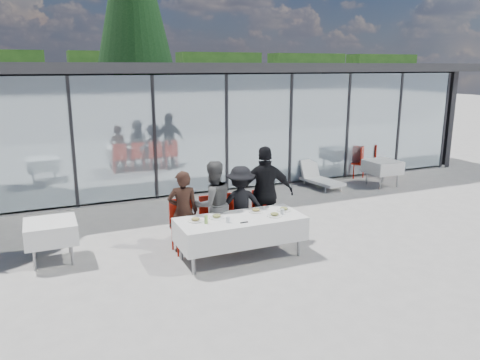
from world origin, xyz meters
The scene contains 26 objects.
ground centered at (0.00, 0.00, 0.00)m, with size 90.00×90.00×0.00m, color gray.
pavilion centered at (2.00, 8.16, 2.15)m, with size 14.80×8.80×3.44m.
treeline centered at (-2.00, 28.00, 2.20)m, with size 62.50×2.00×4.40m.
dining_table centered at (-0.42, -0.27, 0.54)m, with size 2.26×0.96×0.75m.
diner_a centered at (-1.27, 0.42, 0.77)m, with size 0.56×0.56×1.54m, color #321D16.
diner_chair_a centered at (-1.27, 0.48, 0.54)m, with size 0.44×0.44×0.97m.
diner_b centered at (-0.68, 0.42, 0.83)m, with size 0.81×0.81×1.67m, color #4F4F4F.
diner_chair_b centered at (-0.68, 0.48, 0.54)m, with size 0.44×0.44×0.97m.
diner_c centered at (-0.12, 0.42, 0.76)m, with size 0.98×0.98×1.52m, color black.
diner_chair_c centered at (-0.12, 0.48, 0.54)m, with size 0.44×0.44×0.97m.
diner_d centered at (0.42, 0.42, 0.93)m, with size 1.09×1.09×1.86m, color black.
diner_chair_d centered at (0.42, 0.48, 0.54)m, with size 0.44×0.44×0.97m.
plate_a centered at (-1.21, -0.13, 0.77)m, with size 0.27×0.27×0.07m.
plate_b centered at (-0.82, -0.12, 0.77)m, with size 0.27×0.27×0.07m.
plate_c centered at (-0.02, -0.06, 0.77)m, with size 0.27×0.27×0.07m.
plate_d centered at (0.49, -0.20, 0.77)m, with size 0.27×0.27×0.07m.
plate_extra centered at (0.17, -0.43, 0.77)m, with size 0.27×0.27×0.07m.
juice_bottle centered at (-1.08, -0.32, 0.82)m, with size 0.06×0.06×0.14m, color #8CBD4F.
drinking_glasses centered at (-0.19, -0.40, 0.80)m, with size 1.14×0.10×0.10m.
folded_eyeglasses centered at (-0.47, -0.55, 0.76)m, with size 0.14×0.03×0.01m, color black.
spare_table_left centered at (-3.53, 0.88, 0.55)m, with size 0.86×0.86×0.74m.
spare_table_right centered at (5.38, 2.88, 0.55)m, with size 0.86×0.86×0.74m.
spare_chair_a centered at (6.22, 4.02, 0.54)m, with size 0.62×0.62×0.97m.
spare_chair_b centered at (5.40, 4.01, 0.54)m, with size 0.62×0.62×0.97m.
lounger centered at (3.67, 3.56, 0.26)m, with size 0.82×1.42×0.72m.
conifer_tree centered at (0.50, 13.00, 5.99)m, with size 4.00×4.00×10.50m.
Camera 1 is at (-3.56, -7.50, 3.36)m, focal length 35.00 mm.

